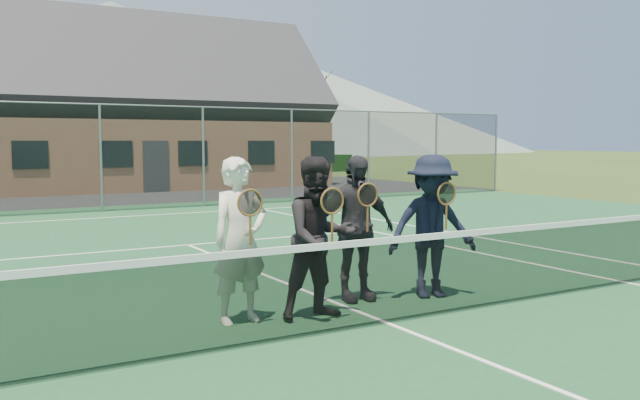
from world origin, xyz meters
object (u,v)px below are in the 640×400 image
Objects in this scene: tennis_net at (388,277)px; player_a at (240,240)px; player_b at (319,238)px; player_c at (355,228)px; player_d at (432,226)px; clubhouse at (139,95)px.

player_a reaches higher than tennis_net.
player_b is 1.00× the size of player_c.
tennis_net is 1.64m from player_a.
player_a is 2.57m from player_d.
player_c is (0.29, 1.10, 0.38)m from tennis_net.
player_c is at bearing 160.16° from player_d.
player_c is (1.64, 0.23, -0.00)m from player_a.
player_b is at bearing -174.65° from player_d.
player_a is at bearing 162.53° from player_b.
player_a is (-1.34, 0.87, 0.38)m from tennis_net.
player_d is at bearing -96.81° from clubhouse.
player_b is 0.94m from player_c.
player_b is (0.84, -0.26, -0.00)m from player_a.
player_a is at bearing 147.20° from tennis_net.
tennis_net is 6.49× the size of player_d.
player_b and player_d have the same top height.
player_c is (0.80, 0.50, 0.00)m from player_b.
player_c and player_d have the same top height.
player_b is (-0.51, 0.60, 0.38)m from tennis_net.
clubhouse reaches higher than player_a.
player_c is 1.00× the size of player_d.
player_d is at bearing -2.26° from player_a.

